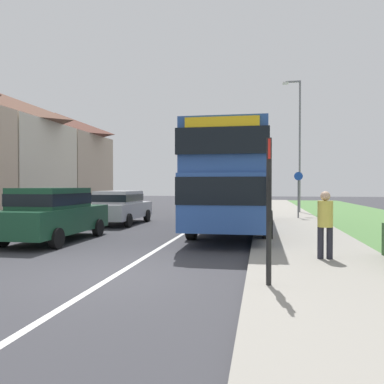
{
  "coord_description": "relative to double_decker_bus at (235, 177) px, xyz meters",
  "views": [
    {
      "loc": [
        2.88,
        -7.28,
        1.79
      ],
      "look_at": [
        0.73,
        4.68,
        1.6
      ],
      "focal_mm": 36.32,
      "sensor_mm": 36.0,
      "label": 1
    }
  ],
  "objects": [
    {
      "name": "parked_car_dark_green",
      "position": [
        -5.54,
        -4.31,
        -1.2
      ],
      "size": [
        1.93,
        4.59,
        1.73
      ],
      "color": "#19472D",
      "rests_on": "ground_plane"
    },
    {
      "name": "house_terrace_far_side",
      "position": [
        -14.06,
        4.62,
        1.47
      ],
      "size": [
        6.66,
        18.47,
        7.23
      ],
      "color": "#C1A88E",
      "rests_on": "ground_plane"
    },
    {
      "name": "lane_marking_centre",
      "position": [
        -1.82,
        -0.5,
        -2.14
      ],
      "size": [
        0.14,
        60.0,
        0.01
      ],
      "primitive_type": "cube",
      "color": "silver",
      "rests_on": "ground_plane"
    },
    {
      "name": "cycle_route_sign",
      "position": [
        2.95,
        5.15,
        -0.72
      ],
      "size": [
        0.44,
        0.08,
        2.52
      ],
      "color": "slate",
      "rests_on": "ground_plane"
    },
    {
      "name": "pavement_near_side",
      "position": [
        2.38,
        -2.5,
        -2.08
      ],
      "size": [
        3.2,
        68.0,
        0.12
      ],
      "primitive_type": "cube",
      "color": "gray",
      "rests_on": "ground_plane"
    },
    {
      "name": "parked_car_silver",
      "position": [
        -5.46,
        1.45,
        -1.28
      ],
      "size": [
        1.92,
        4.48,
        1.56
      ],
      "color": "#B7B7BC",
      "rests_on": "ground_plane"
    },
    {
      "name": "double_decker_bus",
      "position": [
        0.0,
        0.0,
        0.0
      ],
      "size": [
        2.8,
        11.04,
        3.7
      ],
      "color": "#284C93",
      "rests_on": "ground_plane"
    },
    {
      "name": "street_lamp_mid",
      "position": [
        3.35,
        9.77,
        2.66
      ],
      "size": [
        1.14,
        0.2,
        8.48
      ],
      "color": "slate",
      "rests_on": "ground_plane"
    },
    {
      "name": "bus_stop_sign",
      "position": [
        1.18,
        -9.13,
        -0.6
      ],
      "size": [
        0.09,
        0.52,
        2.6
      ],
      "color": "black",
      "rests_on": "ground_plane"
    },
    {
      "name": "ground_plane",
      "position": [
        -1.82,
        -8.5,
        -2.14
      ],
      "size": [
        120.0,
        120.0,
        0.0
      ],
      "primitive_type": "plane",
      "color": "#38383D"
    },
    {
      "name": "pedestrian_at_stop",
      "position": [
        2.49,
        -6.52,
        -1.17
      ],
      "size": [
        0.34,
        0.34,
        1.67
      ],
      "color": "#23232D",
      "rests_on": "ground_plane"
    }
  ]
}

